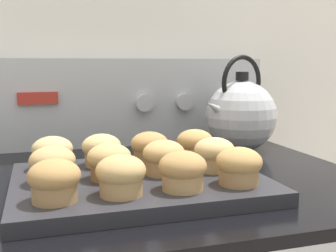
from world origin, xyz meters
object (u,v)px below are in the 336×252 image
object	(u,v)px
muffin_r1_c2	(164,157)
tea_kettle	(241,115)
muffin_r2_c2	(150,147)
muffin_r0_c1	(121,175)
muffin_r2_c0	(52,153)
muffin_r1_c1	(109,161)
muffin_r2_c3	(195,144)
muffin_r0_c3	(239,166)
muffin_r0_c0	(54,181)
muffin_r0_c2	(183,171)
muffin_r2_c1	(102,150)
muffin_r1_c0	(53,165)
muffin_r1_c3	(214,154)
muffin_pan	(139,183)

from	to	relation	value
muffin_r1_c2	tea_kettle	xyz separation A→B (m)	(0.25, 0.22, 0.03)
muffin_r2_c2	muffin_r0_c1	bearing A→B (deg)	-116.26
muffin_r0_c1	muffin_r2_c0	bearing A→B (deg)	115.07
muffin_r1_c1	muffin_r2_c3	xyz separation A→B (m)	(0.18, 0.09, 0.00)
muffin_r2_c2	muffin_r2_c3	world-z (taller)	same
muffin_r2_c2	tea_kettle	size ratio (longest dim) A/B	0.31
tea_kettle	muffin_r0_c3	bearing A→B (deg)	-117.21
muffin_r0_c0	muffin_r0_c2	world-z (taller)	same
muffin_r0_c2	muffin_r0_c3	distance (m)	0.09
muffin_r2_c1	muffin_r2_c0	bearing A→B (deg)	179.71
muffin_r1_c0	tea_kettle	world-z (taller)	tea_kettle
muffin_r2_c2	muffin_r1_c3	bearing A→B (deg)	-45.10
muffin_r1_c2	muffin_r1_c3	size ratio (longest dim) A/B	1.00
muffin_r0_c0	muffin_r1_c0	size ratio (longest dim) A/B	1.00
muffin_r0_c2	tea_kettle	xyz separation A→B (m)	(0.25, 0.31, 0.03)
muffin_r2_c0	muffin_pan	bearing A→B (deg)	-35.08
muffin_pan	muffin_r2_c2	distance (m)	0.11
muffin_r1_c3	muffin_r2_c0	size ratio (longest dim) A/B	1.00
muffin_r1_c3	tea_kettle	bearing A→B (deg)	54.20
muffin_pan	muffin_r1_c0	distance (m)	0.14
muffin_r2_c3	muffin_r1_c0	bearing A→B (deg)	-161.24
muffin_r1_c1	muffin_r2_c3	bearing A→B (deg)	27.39
muffin_r1_c0	muffin_r2_c1	xyz separation A→B (m)	(0.09, 0.09, 0.00)
muffin_r2_c0	muffin_r0_c2	bearing A→B (deg)	-46.26
muffin_r1_c0	muffin_r1_c3	world-z (taller)	same
muffin_r0_c3	muffin_r1_c2	distance (m)	0.13
muffin_r0_c3	muffin_r2_c1	bearing A→B (deg)	134.75
muffin_r0_c1	muffin_r2_c3	size ratio (longest dim) A/B	1.00
muffin_r0_c0	muffin_r2_c3	size ratio (longest dim) A/B	1.00
muffin_r0_c1	muffin_r1_c1	distance (m)	0.09
muffin_r1_c0	muffin_r1_c1	xyz separation A→B (m)	(0.09, -0.00, 0.00)
muffin_r0_c2	muffin_r1_c2	world-z (taller)	same
muffin_r0_c3	tea_kettle	distance (m)	0.36
muffin_pan	muffin_r0_c2	size ratio (longest dim) A/B	5.66
muffin_pan	tea_kettle	xyz separation A→B (m)	(0.29, 0.22, 0.07)
muffin_r2_c1	muffin_r0_c3	bearing A→B (deg)	-45.25
muffin_r1_c2	muffin_r1_c3	xyz separation A→B (m)	(0.09, -0.00, 0.00)
muffin_r1_c2	muffin_r2_c2	size ratio (longest dim) A/B	1.00
muffin_r2_c0	muffin_r2_c3	world-z (taller)	same
muffin_r2_c1	muffin_r0_c1	bearing A→B (deg)	-89.95
muffin_r0_c3	muffin_r0_c1	bearing A→B (deg)	179.87
muffin_r0_c3	muffin_r1_c3	world-z (taller)	same
muffin_r0_c2	muffin_r0_c3	world-z (taller)	same
muffin_r2_c0	muffin_r1_c3	bearing A→B (deg)	-19.53
muffin_r0_c0	tea_kettle	xyz separation A→B (m)	(0.43, 0.31, 0.03)
muffin_r0_c3	muffin_r2_c0	world-z (taller)	same
muffin_pan	muffin_r0_c1	distance (m)	0.11
muffin_r2_c3	muffin_r0_c3	bearing A→B (deg)	-89.47
muffin_r1_c0	muffin_r1_c3	size ratio (longest dim) A/B	1.00
muffin_r1_c1	muffin_r1_c3	world-z (taller)	same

